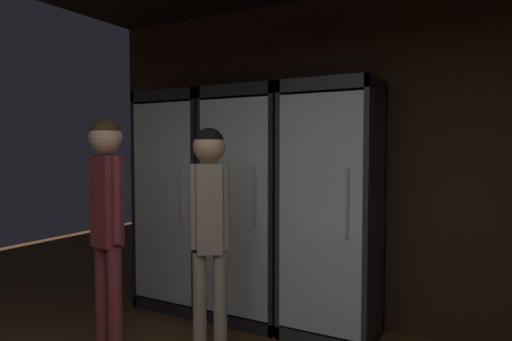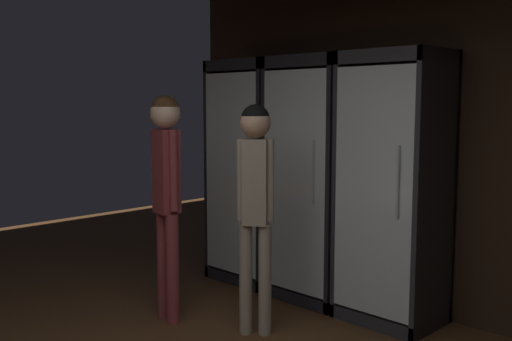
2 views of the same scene
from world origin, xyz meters
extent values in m
cube|color=black|center=(0.00, 3.03, 1.40)|extent=(6.00, 0.06, 2.80)
cube|color=black|center=(-2.07, 2.96, 1.02)|extent=(0.73, 0.04, 2.03)
cube|color=black|center=(-2.41, 2.70, 1.02)|extent=(0.04, 0.56, 2.03)
cube|color=black|center=(-1.72, 2.70, 1.02)|extent=(0.04, 0.56, 2.03)
cube|color=black|center=(-2.07, 2.70, 1.98)|extent=(0.73, 0.56, 0.10)
cube|color=black|center=(-2.07, 2.70, 0.05)|extent=(0.73, 0.56, 0.10)
cube|color=white|center=(-2.07, 2.93, 1.02)|extent=(0.65, 0.02, 1.79)
cube|color=silver|center=(-2.07, 2.43, 1.02)|extent=(0.65, 0.02, 1.79)
cylinder|color=#B2B2B7|center=(-1.85, 2.41, 1.12)|extent=(0.02, 0.02, 0.50)
cube|color=silver|center=(-2.07, 2.70, 0.12)|extent=(0.63, 0.48, 0.02)
cylinder|color=#336B38|center=(-2.28, 2.66, 0.23)|extent=(0.08, 0.08, 0.21)
cylinder|color=#336B38|center=(-2.28, 2.66, 0.37)|extent=(0.03, 0.03, 0.07)
cylinder|color=white|center=(-2.28, 2.66, 0.21)|extent=(0.08, 0.08, 0.06)
cylinder|color=black|center=(-2.07, 2.72, 0.23)|extent=(0.08, 0.08, 0.20)
cylinder|color=black|center=(-2.07, 2.72, 0.36)|extent=(0.02, 0.02, 0.06)
cylinder|color=#2D2D33|center=(-2.07, 2.72, 0.22)|extent=(0.08, 0.08, 0.07)
cylinder|color=gray|center=(-1.86, 2.72, 0.25)|extent=(0.07, 0.07, 0.24)
cylinder|color=gray|center=(-1.86, 2.72, 0.41)|extent=(0.02, 0.02, 0.10)
cylinder|color=#B2332D|center=(-1.86, 2.72, 0.23)|extent=(0.07, 0.07, 0.09)
cube|color=silver|center=(-2.07, 2.70, 0.71)|extent=(0.63, 0.48, 0.02)
cylinder|color=#336B38|center=(-2.31, 2.67, 0.82)|extent=(0.07, 0.07, 0.20)
cylinder|color=#336B38|center=(-2.31, 2.67, 0.96)|extent=(0.02, 0.02, 0.07)
cylinder|color=#B2332D|center=(-2.31, 2.67, 0.82)|extent=(0.07, 0.07, 0.07)
cylinder|color=#194723|center=(-2.15, 2.68, 0.84)|extent=(0.07, 0.07, 0.23)
cylinder|color=#194723|center=(-2.15, 2.68, 0.99)|extent=(0.02, 0.02, 0.08)
cylinder|color=#2D2D33|center=(-2.15, 2.68, 0.83)|extent=(0.07, 0.07, 0.08)
cylinder|color=brown|center=(-2.00, 2.70, 0.83)|extent=(0.07, 0.07, 0.22)
cylinder|color=brown|center=(-2.00, 2.70, 0.97)|extent=(0.03, 0.03, 0.06)
cylinder|color=#B2332D|center=(-2.00, 2.70, 0.84)|extent=(0.08, 0.08, 0.08)
cylinder|color=gray|center=(-1.83, 2.70, 0.82)|extent=(0.07, 0.07, 0.19)
cylinder|color=gray|center=(-1.83, 2.70, 0.96)|extent=(0.02, 0.02, 0.09)
cylinder|color=beige|center=(-1.83, 2.70, 0.82)|extent=(0.07, 0.07, 0.06)
cube|color=silver|center=(-2.07, 2.70, 1.31)|extent=(0.63, 0.48, 0.02)
cylinder|color=brown|center=(-2.22, 2.72, 1.43)|extent=(0.06, 0.06, 0.22)
cylinder|color=brown|center=(-2.22, 2.72, 1.57)|extent=(0.02, 0.02, 0.08)
cylinder|color=#2D2D33|center=(-2.22, 2.72, 1.42)|extent=(0.06, 0.06, 0.08)
cylinder|color=brown|center=(-1.92, 2.75, 1.42)|extent=(0.08, 0.08, 0.21)
cylinder|color=brown|center=(-1.92, 2.75, 1.56)|extent=(0.03, 0.03, 0.07)
cylinder|color=#2D2D33|center=(-1.92, 2.75, 1.41)|extent=(0.08, 0.08, 0.06)
cube|color=black|center=(-1.32, 2.96, 1.02)|extent=(0.73, 0.04, 2.03)
cube|color=black|center=(-1.66, 2.70, 1.02)|extent=(0.04, 0.56, 2.03)
cube|color=black|center=(-0.97, 2.70, 1.02)|extent=(0.04, 0.56, 2.03)
cube|color=black|center=(-1.32, 2.70, 1.98)|extent=(0.73, 0.56, 0.10)
cube|color=black|center=(-1.32, 2.70, 0.05)|extent=(0.73, 0.56, 0.10)
cube|color=white|center=(-1.32, 2.93, 1.02)|extent=(0.65, 0.02, 1.79)
cube|color=silver|center=(-1.32, 2.43, 1.02)|extent=(0.65, 0.02, 1.79)
cylinder|color=#B2B2B7|center=(-1.10, 2.41, 1.12)|extent=(0.02, 0.02, 0.50)
cube|color=silver|center=(-1.32, 2.70, 0.12)|extent=(0.63, 0.48, 0.02)
cylinder|color=#336B38|center=(-1.48, 2.66, 0.24)|extent=(0.07, 0.07, 0.22)
cylinder|color=#336B38|center=(-1.48, 2.66, 0.39)|extent=(0.02, 0.02, 0.07)
cylinder|color=#2D2D33|center=(-1.48, 2.66, 0.24)|extent=(0.07, 0.07, 0.07)
cylinder|color=brown|center=(-1.16, 2.74, 0.24)|extent=(0.08, 0.08, 0.23)
cylinder|color=brown|center=(-1.16, 2.74, 0.40)|extent=(0.03, 0.03, 0.07)
cylinder|color=tan|center=(-1.16, 2.74, 0.22)|extent=(0.08, 0.08, 0.08)
cube|color=silver|center=(-1.32, 2.70, 0.71)|extent=(0.63, 0.48, 0.02)
cylinder|color=gray|center=(-1.52, 2.75, 0.84)|extent=(0.06, 0.06, 0.24)
cylinder|color=gray|center=(-1.52, 2.75, 0.99)|extent=(0.02, 0.02, 0.06)
cylinder|color=#B2332D|center=(-1.52, 2.75, 0.80)|extent=(0.07, 0.07, 0.08)
cylinder|color=#336B38|center=(-1.32, 2.67, 0.81)|extent=(0.07, 0.07, 0.19)
cylinder|color=#336B38|center=(-1.32, 2.67, 0.95)|extent=(0.02, 0.02, 0.09)
cylinder|color=beige|center=(-1.32, 2.67, 0.79)|extent=(0.07, 0.07, 0.05)
cylinder|color=brown|center=(-1.12, 2.71, 0.83)|extent=(0.08, 0.08, 0.22)
cylinder|color=brown|center=(-1.12, 2.71, 0.97)|extent=(0.03, 0.03, 0.06)
cylinder|color=#2D2D33|center=(-1.12, 2.71, 0.81)|extent=(0.08, 0.08, 0.07)
cube|color=silver|center=(-1.32, 2.70, 1.31)|extent=(0.63, 0.48, 0.02)
cylinder|color=#194723|center=(-1.55, 2.65, 1.41)|extent=(0.06, 0.06, 0.18)
cylinder|color=#194723|center=(-1.55, 2.65, 1.53)|extent=(0.02, 0.02, 0.07)
cylinder|color=#B2332D|center=(-1.55, 2.65, 1.40)|extent=(0.07, 0.07, 0.07)
cylinder|color=#194723|center=(-1.39, 2.71, 1.41)|extent=(0.06, 0.06, 0.19)
cylinder|color=#194723|center=(-1.39, 2.71, 1.55)|extent=(0.02, 0.02, 0.09)
cylinder|color=tan|center=(-1.39, 2.71, 1.39)|extent=(0.07, 0.07, 0.07)
cylinder|color=gray|center=(-1.25, 2.71, 1.42)|extent=(0.07, 0.07, 0.21)
cylinder|color=gray|center=(-1.25, 2.71, 1.56)|extent=(0.03, 0.03, 0.07)
cylinder|color=#B2332D|center=(-1.25, 2.71, 1.39)|extent=(0.07, 0.07, 0.07)
cylinder|color=gray|center=(-1.08, 2.67, 1.43)|extent=(0.07, 0.07, 0.22)
cylinder|color=gray|center=(-1.08, 2.67, 1.57)|extent=(0.02, 0.02, 0.06)
cylinder|color=tan|center=(-1.08, 2.67, 1.42)|extent=(0.07, 0.07, 0.07)
cube|color=#2B2B30|center=(-0.57, 2.96, 1.02)|extent=(0.73, 0.04, 2.03)
cube|color=#2B2B30|center=(-0.91, 2.70, 1.02)|extent=(0.04, 0.56, 2.03)
cube|color=#2B2B30|center=(-0.22, 2.70, 1.02)|extent=(0.04, 0.56, 2.03)
cube|color=#2B2B30|center=(-0.57, 2.70, 1.98)|extent=(0.73, 0.56, 0.10)
cube|color=#2B2B30|center=(-0.57, 2.70, 0.05)|extent=(0.73, 0.56, 0.10)
cube|color=white|center=(-0.57, 2.93, 1.02)|extent=(0.65, 0.02, 1.79)
cube|color=silver|center=(-0.57, 2.43, 1.02)|extent=(0.65, 0.02, 1.79)
cylinder|color=#B2B2B7|center=(-0.35, 2.41, 1.12)|extent=(0.02, 0.02, 0.50)
cube|color=silver|center=(-0.57, 2.70, 0.12)|extent=(0.63, 0.48, 0.02)
cylinder|color=#194723|center=(-0.78, 2.70, 0.22)|extent=(0.07, 0.07, 0.19)
cylinder|color=#194723|center=(-0.78, 2.70, 0.37)|extent=(0.03, 0.03, 0.10)
cylinder|color=beige|center=(-0.78, 2.70, 0.20)|extent=(0.07, 0.07, 0.07)
cylinder|color=brown|center=(-0.57, 2.72, 0.25)|extent=(0.06, 0.06, 0.24)
cylinder|color=brown|center=(-0.57, 2.72, 0.41)|extent=(0.02, 0.02, 0.08)
cylinder|color=#B2332D|center=(-0.57, 2.72, 0.21)|extent=(0.07, 0.07, 0.09)
cylinder|color=#194723|center=(-0.36, 2.72, 0.22)|extent=(0.07, 0.07, 0.19)
cylinder|color=#194723|center=(-0.36, 2.72, 0.37)|extent=(0.02, 0.02, 0.09)
cylinder|color=#B2332D|center=(-0.36, 2.72, 0.21)|extent=(0.07, 0.07, 0.05)
cube|color=silver|center=(-0.57, 2.70, 0.57)|extent=(0.63, 0.48, 0.02)
cylinder|color=gray|center=(-0.73, 2.75, 0.67)|extent=(0.06, 0.06, 0.19)
cylinder|color=gray|center=(-0.73, 2.75, 0.80)|extent=(0.02, 0.02, 0.06)
cylinder|color=#2D2D33|center=(-0.73, 2.75, 0.64)|extent=(0.07, 0.07, 0.05)
cylinder|color=brown|center=(-0.41, 2.75, 0.68)|extent=(0.06, 0.06, 0.21)
cylinder|color=brown|center=(-0.41, 2.75, 0.83)|extent=(0.02, 0.02, 0.09)
cylinder|color=#B2332D|center=(-0.41, 2.75, 0.66)|extent=(0.06, 0.06, 0.07)
cube|color=silver|center=(-0.57, 2.70, 1.01)|extent=(0.63, 0.48, 0.02)
cylinder|color=#194723|center=(-0.78, 2.73, 1.12)|extent=(0.08, 0.08, 0.21)
cylinder|color=#194723|center=(-0.78, 2.73, 1.27)|extent=(0.03, 0.03, 0.08)
cylinder|color=beige|center=(-0.78, 2.73, 1.11)|extent=(0.08, 0.08, 0.06)
cylinder|color=#9EAD99|center=(-0.57, 2.74, 1.12)|extent=(0.06, 0.06, 0.21)
cylinder|color=#9EAD99|center=(-0.57, 2.74, 1.28)|extent=(0.02, 0.02, 0.10)
cylinder|color=tan|center=(-0.57, 2.74, 1.12)|extent=(0.06, 0.06, 0.06)
cylinder|color=#336B38|center=(-0.37, 2.73, 1.12)|extent=(0.06, 0.06, 0.21)
cylinder|color=#336B38|center=(-0.37, 2.73, 1.27)|extent=(0.02, 0.02, 0.08)
cylinder|color=white|center=(-0.37, 2.73, 1.11)|extent=(0.06, 0.06, 0.06)
cube|color=silver|center=(-0.57, 2.70, 1.46)|extent=(0.63, 0.48, 0.02)
cylinder|color=gray|center=(-0.81, 2.75, 1.58)|extent=(0.06, 0.06, 0.23)
cylinder|color=gray|center=(-0.81, 2.75, 1.73)|extent=(0.02, 0.02, 0.08)
cylinder|color=#B2332D|center=(-0.81, 2.75, 1.59)|extent=(0.06, 0.06, 0.09)
cylinder|color=black|center=(-0.64, 2.75, 1.57)|extent=(0.07, 0.07, 0.21)
cylinder|color=black|center=(-0.64, 2.75, 1.71)|extent=(0.02, 0.02, 0.07)
cylinder|color=#B2332D|center=(-0.64, 2.75, 1.54)|extent=(0.08, 0.08, 0.07)
cylinder|color=#9EAD99|center=(-0.49, 2.68, 1.57)|extent=(0.08, 0.08, 0.22)
cylinder|color=#9EAD99|center=(-0.49, 2.68, 1.73)|extent=(0.03, 0.03, 0.09)
cylinder|color=#B2332D|center=(-0.49, 2.68, 1.57)|extent=(0.08, 0.08, 0.08)
cylinder|color=brown|center=(-0.33, 2.65, 1.58)|extent=(0.07, 0.07, 0.23)
cylinder|color=brown|center=(-0.33, 2.65, 1.74)|extent=(0.02, 0.02, 0.09)
cylinder|color=white|center=(-0.33, 2.65, 1.58)|extent=(0.07, 0.07, 0.08)
cylinder|color=gray|center=(-1.16, 1.74, 0.40)|extent=(0.09, 0.09, 0.80)
cylinder|color=gray|center=(-1.04, 1.82, 0.40)|extent=(0.09, 0.09, 0.80)
cube|color=gray|center=(-1.10, 1.78, 1.10)|extent=(0.22, 0.21, 0.60)
cylinder|color=gray|center=(-1.18, 1.72, 1.12)|extent=(0.05, 0.05, 0.57)
cylinder|color=gray|center=(-1.01, 1.84, 1.12)|extent=(0.05, 0.05, 0.57)
sphere|color=tan|center=(-1.10, 1.78, 1.52)|extent=(0.22, 0.22, 0.22)
sphere|color=black|center=(-1.10, 1.78, 1.54)|extent=(0.20, 0.20, 0.20)
cylinder|color=brown|center=(-1.83, 1.51, 0.42)|extent=(0.10, 0.10, 0.83)
cylinder|color=brown|center=(-1.69, 1.49, 0.42)|extent=(0.10, 0.10, 0.83)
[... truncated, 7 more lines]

